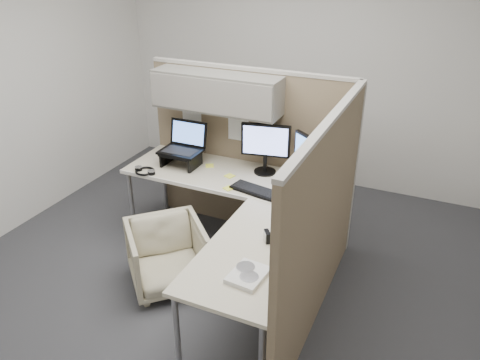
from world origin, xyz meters
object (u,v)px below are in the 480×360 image
at_px(desk, 237,204).
at_px(office_chair, 167,253).
at_px(keyboard, 258,192).
at_px(monitor_left, 266,145).

relative_size(desk, office_chair, 3.23).
distance_m(desk, office_chair, 0.71).
xyz_separation_m(office_chair, keyboard, (0.58, 0.56, 0.43)).
height_order(office_chair, keyboard, keyboard).
distance_m(desk, monitor_left, 0.66).
distance_m(office_chair, keyboard, 0.92).
relative_size(desk, keyboard, 4.05).
distance_m(desk, keyboard, 0.23).
xyz_separation_m(office_chair, monitor_left, (0.48, 0.95, 0.70)).
bearing_deg(monitor_left, office_chair, -127.76).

